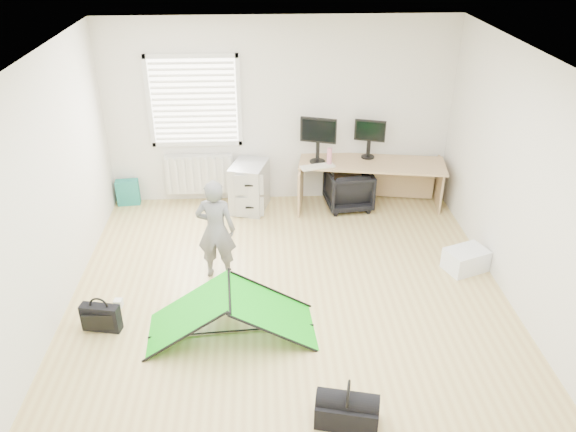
{
  "coord_description": "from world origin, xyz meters",
  "views": [
    {
      "loc": [
        -0.28,
        -5.01,
        3.94
      ],
      "look_at": [
        0.0,
        0.4,
        0.95
      ],
      "focal_mm": 35.0,
      "sensor_mm": 36.0,
      "label": 1
    }
  ],
  "objects_px": {
    "desk": "(370,185)",
    "laptop_bag": "(101,318)",
    "duffel_bag": "(347,412)",
    "office_chair": "(348,189)",
    "thermos": "(329,157)",
    "kite": "(231,312)",
    "storage_crate": "(466,260)",
    "filing_cabinet": "(249,187)",
    "person": "(216,230)",
    "monitor_right": "(369,144)",
    "monitor_left": "(318,146)"
  },
  "relations": [
    {
      "from": "desk",
      "to": "laptop_bag",
      "type": "height_order",
      "value": "desk"
    },
    {
      "from": "laptop_bag",
      "to": "duffel_bag",
      "type": "distance_m",
      "value": 2.77
    },
    {
      "from": "office_chair",
      "to": "thermos",
      "type": "bearing_deg",
      "value": 4.97
    },
    {
      "from": "kite",
      "to": "storage_crate",
      "type": "xyz_separation_m",
      "value": [
        2.84,
        1.04,
        -0.13
      ]
    },
    {
      "from": "filing_cabinet",
      "to": "storage_crate",
      "type": "xyz_separation_m",
      "value": [
        2.67,
        -1.75,
        -0.22
      ]
    },
    {
      "from": "thermos",
      "to": "kite",
      "type": "bearing_deg",
      "value": -116.07
    },
    {
      "from": "person",
      "to": "kite",
      "type": "relative_size",
      "value": 0.73
    },
    {
      "from": "desk",
      "to": "duffel_bag",
      "type": "xyz_separation_m",
      "value": [
        -0.91,
        -3.99,
        -0.24
      ]
    },
    {
      "from": "office_chair",
      "to": "person",
      "type": "height_order",
      "value": "person"
    },
    {
      "from": "monitor_right",
      "to": "storage_crate",
      "type": "relative_size",
      "value": 0.9
    },
    {
      "from": "monitor_right",
      "to": "thermos",
      "type": "bearing_deg",
      "value": -140.86
    },
    {
      "from": "desk",
      "to": "duffel_bag",
      "type": "height_order",
      "value": "desk"
    },
    {
      "from": "filing_cabinet",
      "to": "laptop_bag",
      "type": "relative_size",
      "value": 1.75
    },
    {
      "from": "thermos",
      "to": "duffel_bag",
      "type": "bearing_deg",
      "value": -94.13
    },
    {
      "from": "thermos",
      "to": "person",
      "type": "height_order",
      "value": "person"
    },
    {
      "from": "duffel_bag",
      "to": "office_chair",
      "type": "bearing_deg",
      "value": 94.56
    },
    {
      "from": "monitor_left",
      "to": "duffel_bag",
      "type": "height_order",
      "value": "monitor_left"
    },
    {
      "from": "filing_cabinet",
      "to": "laptop_bag",
      "type": "bearing_deg",
      "value": -104.01
    },
    {
      "from": "office_chair",
      "to": "duffel_bag",
      "type": "relative_size",
      "value": 1.22
    },
    {
      "from": "monitor_left",
      "to": "filing_cabinet",
      "type": "bearing_deg",
      "value": -161.0
    },
    {
      "from": "storage_crate",
      "to": "laptop_bag",
      "type": "xyz_separation_m",
      "value": [
        -4.21,
        -0.91,
        0.02
      ]
    },
    {
      "from": "thermos",
      "to": "office_chair",
      "type": "height_order",
      "value": "thermos"
    },
    {
      "from": "person",
      "to": "desk",
      "type": "bearing_deg",
      "value": -134.49
    },
    {
      "from": "desk",
      "to": "kite",
      "type": "relative_size",
      "value": 1.2
    },
    {
      "from": "thermos",
      "to": "person",
      "type": "bearing_deg",
      "value": -132.9
    },
    {
      "from": "person",
      "to": "thermos",
      "type": "bearing_deg",
      "value": -125.58
    },
    {
      "from": "laptop_bag",
      "to": "duffel_bag",
      "type": "bearing_deg",
      "value": -18.2
    },
    {
      "from": "kite",
      "to": "filing_cabinet",
      "type": "bearing_deg",
      "value": 82.76
    },
    {
      "from": "desk",
      "to": "thermos",
      "type": "relative_size",
      "value": 8.26
    },
    {
      "from": "desk",
      "to": "thermos",
      "type": "bearing_deg",
      "value": -165.54
    },
    {
      "from": "laptop_bag",
      "to": "thermos",
      "type": "bearing_deg",
      "value": 54.91
    },
    {
      "from": "kite",
      "to": "storage_crate",
      "type": "distance_m",
      "value": 3.03
    },
    {
      "from": "monitor_left",
      "to": "storage_crate",
      "type": "distance_m",
      "value": 2.57
    },
    {
      "from": "monitor_left",
      "to": "thermos",
      "type": "relative_size",
      "value": 2.03
    },
    {
      "from": "desk",
      "to": "person",
      "type": "bearing_deg",
      "value": -132.42
    },
    {
      "from": "duffel_bag",
      "to": "desk",
      "type": "bearing_deg",
      "value": 90.1
    },
    {
      "from": "desk",
      "to": "monitor_left",
      "type": "bearing_deg",
      "value": -174.39
    },
    {
      "from": "thermos",
      "to": "person",
      "type": "xyz_separation_m",
      "value": [
        -1.52,
        -1.63,
        -0.2
      ]
    },
    {
      "from": "monitor_right",
      "to": "kite",
      "type": "height_order",
      "value": "monitor_right"
    },
    {
      "from": "person",
      "to": "storage_crate",
      "type": "bearing_deg",
      "value": -173.32
    },
    {
      "from": "desk",
      "to": "filing_cabinet",
      "type": "distance_m",
      "value": 1.78
    },
    {
      "from": "office_chair",
      "to": "kite",
      "type": "bearing_deg",
      "value": 53.64
    },
    {
      "from": "thermos",
      "to": "kite",
      "type": "relative_size",
      "value": 0.14
    },
    {
      "from": "kite",
      "to": "laptop_bag",
      "type": "xyz_separation_m",
      "value": [
        -1.37,
        0.12,
        -0.12
      ]
    },
    {
      "from": "storage_crate",
      "to": "desk",
      "type": "bearing_deg",
      "value": 117.26
    },
    {
      "from": "monitor_right",
      "to": "storage_crate",
      "type": "distance_m",
      "value": 2.26
    },
    {
      "from": "desk",
      "to": "office_chair",
      "type": "relative_size",
      "value": 3.17
    },
    {
      "from": "filing_cabinet",
      "to": "kite",
      "type": "height_order",
      "value": "filing_cabinet"
    },
    {
      "from": "monitor_left",
      "to": "monitor_right",
      "type": "bearing_deg",
      "value": 27.32
    },
    {
      "from": "thermos",
      "to": "kite",
      "type": "xyz_separation_m",
      "value": [
        -1.32,
        -2.7,
        -0.57
      ]
    }
  ]
}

